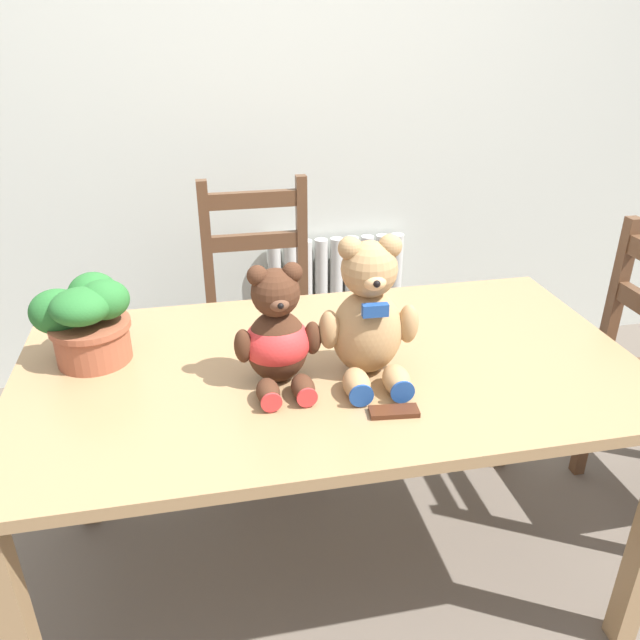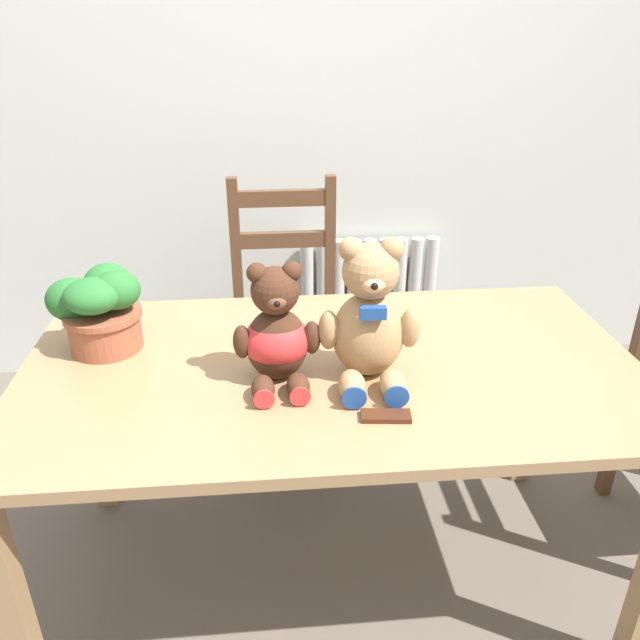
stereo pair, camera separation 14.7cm
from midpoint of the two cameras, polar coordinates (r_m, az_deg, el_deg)
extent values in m
cube|color=silver|center=(2.72, -0.36, 21.07)|extent=(8.00, 0.04, 2.60)
cylinder|color=beige|center=(2.92, 0.28, 1.29)|extent=(0.06, 0.06, 0.63)
cylinder|color=beige|center=(2.92, 1.69, 1.35)|extent=(0.06, 0.06, 0.63)
cylinder|color=beige|center=(2.93, 3.09, 1.40)|extent=(0.06, 0.06, 0.63)
cylinder|color=beige|center=(2.94, 4.48, 1.45)|extent=(0.06, 0.06, 0.63)
cylinder|color=beige|center=(2.95, 5.85, 1.50)|extent=(0.06, 0.06, 0.63)
cylinder|color=beige|center=(2.97, 7.22, 1.55)|extent=(0.06, 0.06, 0.63)
cylinder|color=beige|center=(2.98, 8.57, 1.59)|extent=(0.06, 0.06, 0.63)
cylinder|color=beige|center=(3.00, 9.91, 1.64)|extent=(0.06, 0.06, 0.63)
cylinder|color=beige|center=(3.02, 11.23, 1.68)|extent=(0.06, 0.06, 0.63)
cube|color=beige|center=(3.09, 5.61, -3.48)|extent=(0.65, 0.10, 0.04)
cube|color=#9E7A51|center=(1.60, 3.76, -4.48)|extent=(1.58, 0.86, 0.03)
cube|color=#9E7A51|center=(1.62, -23.63, -23.80)|extent=(0.06, 0.06, 0.71)
cube|color=#9E7A51|center=(2.17, -18.03, -8.47)|extent=(0.06, 0.06, 0.71)
cube|color=#9E7A51|center=(2.32, 20.44, -6.46)|extent=(0.06, 0.06, 0.71)
cube|color=brown|center=(2.37, -1.27, -1.34)|extent=(0.41, 0.42, 0.03)
cube|color=brown|center=(2.35, 3.62, -8.29)|extent=(0.04, 0.04, 0.43)
cube|color=brown|center=(2.33, -5.43, -8.74)|extent=(0.04, 0.04, 0.43)
cube|color=brown|center=(2.53, 2.55, 1.92)|extent=(0.04, 0.04, 1.01)
cube|color=brown|center=(2.51, -5.75, 1.60)|extent=(0.04, 0.04, 1.01)
cube|color=brown|center=(2.37, -1.71, 11.06)|extent=(0.33, 0.03, 0.06)
cube|color=brown|center=(2.42, -1.66, 7.33)|extent=(0.33, 0.03, 0.06)
cube|color=brown|center=(2.30, 28.32, -4.43)|extent=(0.04, 0.04, 0.98)
ellipsoid|color=#472819|center=(1.49, -1.15, -2.27)|extent=(0.15, 0.13, 0.18)
sphere|color=#472819|center=(1.43, -1.20, 2.65)|extent=(0.11, 0.11, 0.11)
sphere|color=#472819|center=(1.42, 0.39, 4.42)|extent=(0.05, 0.05, 0.05)
sphere|color=#472819|center=(1.41, -2.83, 4.26)|extent=(0.05, 0.05, 0.05)
ellipsoid|color=brown|center=(1.40, -1.00, 1.63)|extent=(0.05, 0.05, 0.04)
sphere|color=black|center=(1.38, -0.90, 1.39)|extent=(0.01, 0.01, 0.01)
ellipsoid|color=#472819|center=(1.48, 2.10, -1.69)|extent=(0.04, 0.04, 0.09)
ellipsoid|color=#472819|center=(1.46, -4.30, -2.09)|extent=(0.04, 0.04, 0.09)
ellipsoid|color=#472819|center=(1.45, 0.92, -6.18)|extent=(0.06, 0.09, 0.05)
cylinder|color=red|center=(1.41, 1.18, -7.12)|extent=(0.05, 0.01, 0.05)
ellipsoid|color=#472819|center=(1.44, -2.31, -6.40)|extent=(0.06, 0.09, 0.05)
cylinder|color=red|center=(1.40, -2.14, -7.36)|extent=(0.05, 0.01, 0.05)
ellipsoid|color=red|center=(1.49, -1.15, -1.97)|extent=(0.17, 0.14, 0.13)
ellipsoid|color=tan|center=(1.51, 7.21, -1.37)|extent=(0.18, 0.15, 0.21)
sphere|color=tan|center=(1.45, 7.57, 4.40)|extent=(0.13, 0.13, 0.13)
sphere|color=tan|center=(1.44, 9.55, 6.39)|extent=(0.06, 0.06, 0.06)
sphere|color=tan|center=(1.42, 5.83, 6.39)|extent=(0.06, 0.06, 0.06)
ellipsoid|color=#E5B279|center=(1.40, 7.89, 3.25)|extent=(0.06, 0.05, 0.04)
sphere|color=black|center=(1.38, 8.07, 2.99)|extent=(0.02, 0.02, 0.02)
ellipsoid|color=tan|center=(1.51, 11.01, -0.82)|extent=(0.05, 0.05, 0.10)
ellipsoid|color=tan|center=(1.47, 3.65, -1.00)|extent=(0.05, 0.05, 0.10)
ellipsoid|color=tan|center=(1.47, 9.60, -5.94)|extent=(0.07, 0.11, 0.06)
cylinder|color=#1E4793|center=(1.42, 10.02, -7.04)|extent=(0.06, 0.01, 0.06)
ellipsoid|color=tan|center=(1.45, 5.88, -6.09)|extent=(0.07, 0.11, 0.06)
cylinder|color=#1E4793|center=(1.41, 6.18, -7.21)|extent=(0.06, 0.01, 0.06)
cube|color=#1E4793|center=(1.41, 7.87, 0.59)|extent=(0.06, 0.02, 0.03)
cylinder|color=#9E5138|center=(1.71, -16.77, -0.91)|extent=(0.19, 0.19, 0.11)
cylinder|color=#9E5138|center=(1.69, -16.96, 0.46)|extent=(0.20, 0.20, 0.02)
ellipsoid|color=#286B2D|center=(1.65, -15.78, 2.59)|extent=(0.12, 0.12, 0.10)
ellipsoid|color=#286B2D|center=(1.71, -16.50, 2.91)|extent=(0.13, 0.12, 0.12)
ellipsoid|color=#286B2D|center=(1.70, -19.41, 1.69)|extent=(0.14, 0.11, 0.12)
ellipsoid|color=#286B2D|center=(1.63, -17.70, 2.08)|extent=(0.15, 0.14, 0.09)
cube|color=#472314|center=(1.40, 9.08, -8.77)|extent=(0.11, 0.05, 0.01)
camera|label=1|loc=(0.07, -87.14, 1.41)|focal=35.00mm
camera|label=2|loc=(0.07, 92.86, -1.41)|focal=35.00mm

